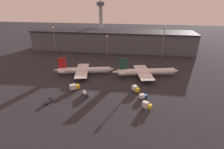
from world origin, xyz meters
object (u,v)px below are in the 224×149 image
at_px(service_vehicle_1, 147,105).
at_px(service_vehicle_2, 49,101).
at_px(airplane_0, 84,70).
at_px(service_vehicle_4, 143,96).
at_px(control_tower, 101,19).
at_px(service_vehicle_0, 135,89).
at_px(service_vehicle_3, 74,87).
at_px(service_vehicle_5, 85,94).
at_px(airplane_1, 146,72).

distance_m(service_vehicle_1, service_vehicle_2, 52.73).
height_order(airplane_0, service_vehicle_4, airplane_0).
height_order(service_vehicle_1, control_tower, control_tower).
height_order(service_vehicle_0, service_vehicle_2, service_vehicle_0).
bearing_deg(service_vehicle_3, service_vehicle_5, -71.45).
bearing_deg(airplane_1, service_vehicle_5, -149.23).
bearing_deg(service_vehicle_3, control_tower, 58.91).
relative_size(service_vehicle_1, service_vehicle_4, 1.05).
distance_m(airplane_1, service_vehicle_4, 30.68).
height_order(service_vehicle_0, service_vehicle_1, service_vehicle_1).
relative_size(service_vehicle_5, control_tower, 0.12).
relative_size(service_vehicle_1, service_vehicle_5, 0.88).
bearing_deg(service_vehicle_5, service_vehicle_0, 75.95).
distance_m(airplane_1, service_vehicle_1, 40.26).
height_order(airplane_1, service_vehicle_2, airplane_1).
bearing_deg(service_vehicle_1, airplane_1, 115.31).
distance_m(service_vehicle_3, control_tower, 124.57).
height_order(service_vehicle_0, service_vehicle_5, service_vehicle_0).
xyz_separation_m(service_vehicle_2, service_vehicle_5, (17.77, 9.20, 0.42)).
distance_m(service_vehicle_0, service_vehicle_4, 8.74).
relative_size(service_vehicle_2, control_tower, 0.11).
bearing_deg(airplane_0, service_vehicle_1, -52.33).
bearing_deg(airplane_0, service_vehicle_5, -84.62).
bearing_deg(service_vehicle_0, service_vehicle_1, -22.29).
height_order(service_vehicle_1, service_vehicle_2, service_vehicle_1).
xyz_separation_m(service_vehicle_2, service_vehicle_3, (9.01, 15.88, 0.91)).
distance_m(service_vehicle_1, service_vehicle_3, 45.91).
bearing_deg(service_vehicle_2, service_vehicle_1, -73.12).
xyz_separation_m(airplane_0, service_vehicle_5, (9.41, -30.48, -1.90)).
bearing_deg(service_vehicle_3, service_vehicle_4, -40.14).
distance_m(service_vehicle_2, service_vehicle_5, 20.02).
xyz_separation_m(service_vehicle_3, service_vehicle_5, (8.76, -6.68, -0.48)).
height_order(service_vehicle_2, service_vehicle_5, service_vehicle_5).
xyz_separation_m(airplane_1, control_tower, (-50.91, 95.34, 25.35)).
bearing_deg(service_vehicle_0, service_vehicle_5, -112.92).
xyz_separation_m(service_vehicle_0, service_vehicle_4, (4.46, -7.51, -0.43)).
relative_size(service_vehicle_0, service_vehicle_4, 1.03).
distance_m(service_vehicle_0, control_tower, 129.19).
relative_size(service_vehicle_3, service_vehicle_4, 1.23).
relative_size(service_vehicle_2, service_vehicle_5, 0.91).
bearing_deg(service_vehicle_4, service_vehicle_2, 174.08).
distance_m(airplane_0, airplane_1, 45.16).
relative_size(service_vehicle_2, service_vehicle_3, 0.88).
xyz_separation_m(service_vehicle_0, service_vehicle_3, (-37.67, -3.08, 0.09)).
distance_m(airplane_0, control_tower, 101.10).
bearing_deg(service_vehicle_2, service_vehicle_5, -47.65).
distance_m(airplane_1, service_vehicle_0, 24.06).
height_order(airplane_1, service_vehicle_4, airplane_1).
bearing_deg(service_vehicle_5, service_vehicle_2, -95.32).
xyz_separation_m(airplane_1, service_vehicle_0, (-6.79, -23.00, -1.86)).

